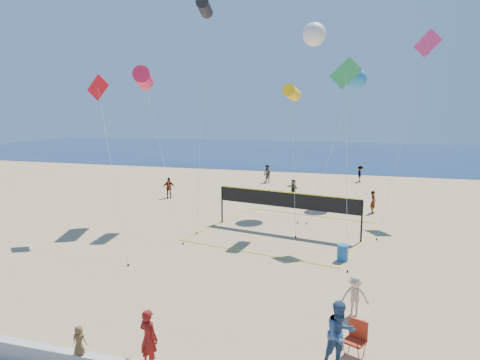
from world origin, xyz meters
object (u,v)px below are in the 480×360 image
(woman, at_px, (149,338))
(trash_barrel, at_px, (343,253))
(camp_chair, at_px, (356,336))
(volleyball_net, at_px, (286,204))

(woman, relative_size, trash_barrel, 2.13)
(camp_chair, bearing_deg, trash_barrel, 119.97)
(trash_barrel, distance_m, volleyball_net, 5.62)
(trash_barrel, xyz_separation_m, volleyball_net, (-3.52, 4.20, 1.26))
(trash_barrel, bearing_deg, volleyball_net, 129.97)
(volleyball_net, bearing_deg, woman, -83.02)
(woman, bearing_deg, trash_barrel, -98.87)
(camp_chair, bearing_deg, volleyball_net, 133.61)
(trash_barrel, height_order, volleyball_net, volleyball_net)
(woman, xyz_separation_m, trash_barrel, (4.78, 10.36, -0.45))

